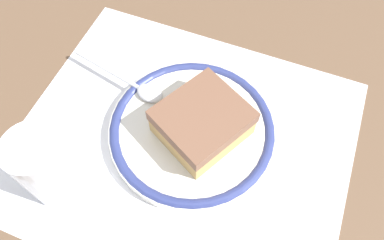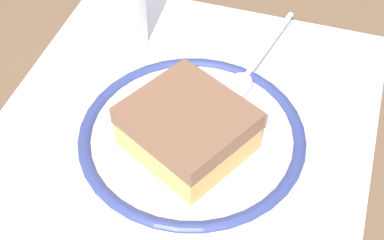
# 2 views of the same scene
# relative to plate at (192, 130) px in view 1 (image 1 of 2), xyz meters

# --- Properties ---
(ground_plane) EXTENTS (2.40, 2.40, 0.00)m
(ground_plane) POSITION_rel_plate_xyz_m (-0.01, -0.02, -0.01)
(ground_plane) COLOR brown
(placemat) EXTENTS (0.42, 0.36, 0.00)m
(placemat) POSITION_rel_plate_xyz_m (-0.01, -0.02, -0.01)
(placemat) COLOR white
(placemat) RESTS_ON ground_plane
(plate) EXTENTS (0.21, 0.21, 0.02)m
(plate) POSITION_rel_plate_xyz_m (0.00, 0.00, 0.00)
(plate) COLOR silver
(plate) RESTS_ON placemat
(cake_slice) EXTENTS (0.12, 0.13, 0.05)m
(cake_slice) POSITION_rel_plate_xyz_m (0.01, 0.00, 0.03)
(cake_slice) COLOR tan
(cake_slice) RESTS_ON plate
(spoon) EXTENTS (0.15, 0.05, 0.01)m
(spoon) POSITION_rel_plate_xyz_m (-0.09, 0.03, 0.01)
(spoon) COLOR silver
(spoon) RESTS_ON plate
(cup) EXTENTS (0.06, 0.06, 0.10)m
(cup) POSITION_rel_plate_xyz_m (-0.12, -0.12, 0.03)
(cup) COLOR silver
(cup) RESTS_ON placemat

